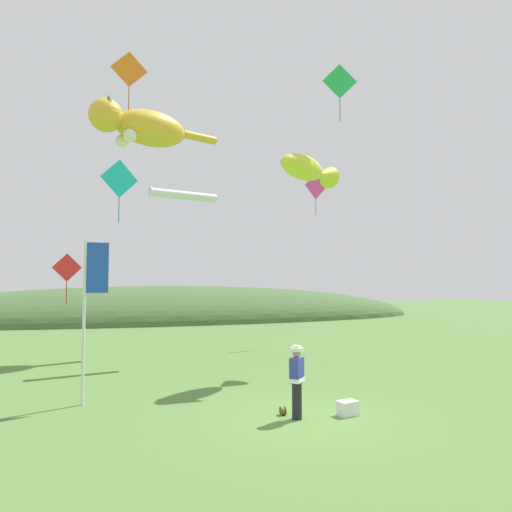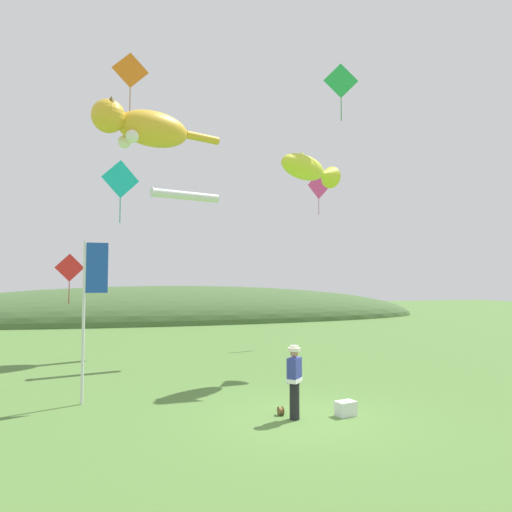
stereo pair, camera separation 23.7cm
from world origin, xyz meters
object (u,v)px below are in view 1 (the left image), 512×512
(festival_banner_pole, at_px, (90,296))
(kite_fish_windsock, at_px, (308,169))
(kite_giant_cat, at_px, (142,127))
(kite_diamond_pink, at_px, (316,187))
(picnic_cooler, at_px, (348,408))
(kite_diamond_green, at_px, (340,82))
(festival_attendant, at_px, (297,379))
(kite_diamond_red, at_px, (67,268))
(kite_spool, at_px, (283,411))
(kite_diamond_orange, at_px, (129,70))
(kite_tube_streamer, at_px, (183,195))
(kite_diamond_teal, at_px, (119,179))

(festival_banner_pole, distance_m, kite_fish_windsock, 9.15)
(kite_giant_cat, bearing_deg, kite_diamond_pink, 8.68)
(picnic_cooler, relative_size, festival_banner_pole, 0.12)
(kite_giant_cat, height_order, kite_diamond_green, kite_diamond_green)
(kite_giant_cat, bearing_deg, kite_diamond_green, -40.33)
(kite_fish_windsock, bearing_deg, kite_diamond_green, 1.62)
(festival_attendant, relative_size, kite_giant_cat, 0.28)
(kite_fish_windsock, distance_m, kite_diamond_red, 10.47)
(kite_diamond_pink, bearing_deg, kite_spool, -118.25)
(picnic_cooler, bearing_deg, kite_diamond_orange, 126.78)
(festival_attendant, distance_m, picnic_cooler, 1.54)
(festival_banner_pole, height_order, kite_tube_streamer, kite_tube_streamer)
(festival_banner_pole, xyz_separation_m, kite_diamond_teal, (0.74, 3.62, 4.11))
(kite_diamond_orange, bearing_deg, kite_diamond_red, 130.55)
(picnic_cooler, relative_size, kite_giant_cat, 0.09)
(picnic_cooler, xyz_separation_m, kite_diamond_red, (-7.49, 9.63, 3.72))
(picnic_cooler, height_order, kite_diamond_pink, kite_diamond_pink)
(kite_tube_streamer, bearing_deg, kite_diamond_orange, -141.58)
(festival_attendant, xyz_separation_m, kite_diamond_pink, (6.46, 12.83, 7.75))
(kite_diamond_orange, height_order, kite_diamond_red, kite_diamond_orange)
(kite_fish_windsock, xyz_separation_m, kite_diamond_red, (-8.77, 4.36, -3.69))
(kite_fish_windsock, xyz_separation_m, kite_diamond_green, (1.40, 0.04, 3.59))
(kite_diamond_orange, bearing_deg, festival_attendant, -60.55)
(kite_spool, height_order, kite_diamond_green, kite_diamond_green)
(kite_fish_windsock, relative_size, kite_diamond_red, 1.59)
(kite_tube_streamer, bearing_deg, kite_diamond_green, -32.36)
(festival_attendant, distance_m, kite_spool, 0.97)
(kite_diamond_orange, height_order, kite_diamond_pink, kite_diamond_orange)
(festival_attendant, xyz_separation_m, kite_giant_cat, (-3.19, 11.35, 9.71))
(picnic_cooler, height_order, festival_banner_pole, festival_banner_pole)
(kite_giant_cat, bearing_deg, kite_diamond_teal, -101.63)
(kite_diamond_green, bearing_deg, kite_fish_windsock, -178.38)
(kite_diamond_orange, relative_size, kite_diamond_pink, 0.95)
(festival_attendant, height_order, kite_tube_streamer, kite_tube_streamer)
(kite_tube_streamer, bearing_deg, festival_attendant, -79.89)
(festival_banner_pole, xyz_separation_m, kite_giant_cat, (1.73, 8.45, 7.73))
(festival_attendant, bearing_deg, kite_diamond_teal, 122.67)
(picnic_cooler, distance_m, kite_diamond_teal, 11.01)
(kite_fish_windsock, relative_size, kite_diamond_teal, 1.42)
(kite_tube_streamer, bearing_deg, kite_giant_cat, 122.22)
(picnic_cooler, distance_m, kite_fish_windsock, 9.18)
(festival_attendant, bearing_deg, picnic_cooler, -3.76)
(kite_fish_windsock, height_order, kite_diamond_pink, kite_diamond_pink)
(kite_tube_streamer, relative_size, kite_diamond_green, 1.31)
(kite_diamond_orange, xyz_separation_m, kite_diamond_teal, (-0.29, -0.38, -4.27))
(kite_diamond_orange, bearing_deg, festival_banner_pole, -104.34)
(kite_spool, relative_size, festival_banner_pole, 0.05)
(kite_spool, relative_size, kite_diamond_red, 0.10)
(festival_banner_pole, relative_size, kite_tube_streamer, 1.49)
(kite_spool, distance_m, kite_diamond_green, 12.79)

